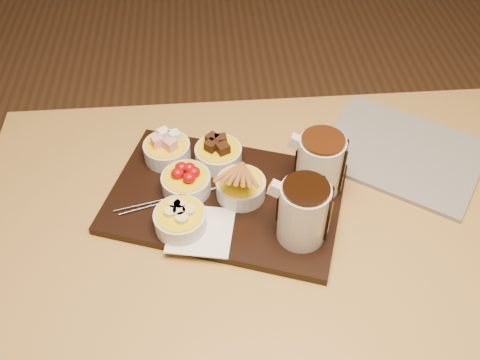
{
  "coord_description": "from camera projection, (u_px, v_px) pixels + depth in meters",
  "views": [
    {
      "loc": [
        -0.12,
        -0.65,
        1.57
      ],
      "look_at": [
        -0.06,
        0.07,
        0.81
      ],
      "focal_mm": 40.0,
      "sensor_mm": 36.0,
      "label": 1
    }
  ],
  "objects": [
    {
      "name": "bowl_biscotti",
      "position": [
        241.0,
        188.0,
        1.07
      ],
      "size": [
        0.1,
        0.1,
        0.04
      ],
      "primitive_type": "cylinder",
      "color": "beige",
      "rests_on": "serving_board"
    },
    {
      "name": "fondue_skewers",
      "position": [
        178.0,
        196.0,
        1.07
      ],
      "size": [
        0.09,
        0.26,
        0.01
      ],
      "primitive_type": null,
      "rotation": [
        0.0,
        0.0,
        -1.35
      ],
      "color": "silver",
      "rests_on": "serving_board"
    },
    {
      "name": "pitcher_dark_chocolate",
      "position": [
        303.0,
        213.0,
        0.97
      ],
      "size": [
        0.12,
        0.12,
        0.13
      ],
      "primitive_type": "cylinder",
      "rotation": [
        0.0,
        0.0,
        -0.33
      ],
      "color": "silver",
      "rests_on": "serving_board"
    },
    {
      "name": "napkin",
      "position": [
        201.0,
        230.0,
        1.02
      ],
      "size": [
        0.14,
        0.14,
        0.0
      ],
      "primitive_type": "cube",
      "rotation": [
        0.0,
        0.0,
        -0.2
      ],
      "color": "white",
      "rests_on": "serving_board"
    },
    {
      "name": "newspaper",
      "position": [
        401.0,
        152.0,
        1.19
      ],
      "size": [
        0.43,
        0.41,
        0.01
      ],
      "primitive_type": "cube",
      "rotation": [
        0.0,
        0.0,
        -0.62
      ],
      "color": "beige",
      "rests_on": "dining_table"
    },
    {
      "name": "bowl_marshmallows",
      "position": [
        167.0,
        151.0,
        1.14
      ],
      "size": [
        0.1,
        0.1,
        0.04
      ],
      "primitive_type": "cylinder",
      "color": "beige",
      "rests_on": "serving_board"
    },
    {
      "name": "dining_table",
      "position": [
        272.0,
        255.0,
        1.12
      ],
      "size": [
        1.2,
        0.8,
        0.75
      ],
      "color": "#B08841",
      "rests_on": "ground"
    },
    {
      "name": "serving_board",
      "position": [
        225.0,
        198.0,
        1.09
      ],
      "size": [
        0.53,
        0.43,
        0.02
      ],
      "primitive_type": "cube",
      "rotation": [
        0.0,
        0.0,
        -0.33
      ],
      "color": "black",
      "rests_on": "dining_table"
    },
    {
      "name": "bowl_bananas",
      "position": [
        180.0,
        220.0,
        1.01
      ],
      "size": [
        0.1,
        0.1,
        0.04
      ],
      "primitive_type": "cylinder",
      "color": "beige",
      "rests_on": "serving_board"
    },
    {
      "name": "bowl_cake",
      "position": [
        218.0,
        155.0,
        1.13
      ],
      "size": [
        0.1,
        0.1,
        0.04
      ],
      "primitive_type": "cylinder",
      "color": "beige",
      "rests_on": "serving_board"
    },
    {
      "name": "pitcher_milk_chocolate",
      "position": [
        320.0,
        165.0,
        1.05
      ],
      "size": [
        0.12,
        0.12,
        0.13
      ],
      "primitive_type": "cylinder",
      "rotation": [
        0.0,
        0.0,
        -0.33
      ],
      "color": "silver",
      "rests_on": "serving_board"
    },
    {
      "name": "bowl_strawberries",
      "position": [
        186.0,
        183.0,
        1.08
      ],
      "size": [
        0.1,
        0.1,
        0.04
      ],
      "primitive_type": "cylinder",
      "color": "beige",
      "rests_on": "serving_board"
    }
  ]
}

